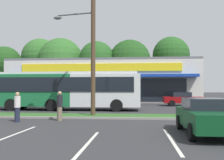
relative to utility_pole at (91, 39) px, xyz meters
name	(u,v)px	position (x,y,z in m)	size (l,w,h in m)	color
grass_median	(61,116)	(-2.00, 0.04, -5.05)	(56.00, 2.20, 0.12)	#2D5B23
curb_lip	(55,118)	(-2.00, -1.18, -5.05)	(56.00, 0.24, 0.12)	gray
parking_stripe_2	(11,136)	(-1.93, -7.00, -5.11)	(0.12, 4.80, 0.01)	silver
parking_stripe_3	(87,144)	(1.35, -8.30, -5.11)	(0.12, 4.80, 0.01)	silver
parking_stripe_4	(171,140)	(4.24, -7.26, -5.11)	(0.12, 4.80, 0.01)	silver
storefront_building	(106,81)	(-1.71, 22.81, -2.19)	(25.78, 14.88, 5.83)	beige
tree_far_left	(4,64)	(-23.48, 33.06, 1.70)	(6.90, 6.90, 10.28)	#473323
tree_left	(40,57)	(-15.70, 32.12, 2.78)	(7.22, 7.22, 11.51)	#473323
tree_mid_left	(61,61)	(-11.01, 30.06, 1.87)	(8.27, 8.27, 11.13)	#473323
tree_mid	(97,59)	(-4.00, 28.16, 1.92)	(6.12, 6.12, 10.11)	#473323
tree_mid_right	(130,60)	(1.77, 28.87, 1.64)	(7.27, 7.27, 10.40)	#473323
tree_right	(171,55)	(9.29, 31.93, 2.89)	(6.75, 6.75, 11.40)	#473323
utility_pole	(91,39)	(0.00, 0.00, 0.00)	(3.13, 2.38, 9.53)	#4C3826
city_bus	(67,89)	(-3.03, 5.13, -3.34)	(12.73, 2.73, 3.25)	#196638
car_1	(207,116)	(5.83, -6.01, -4.35)	(2.00, 4.37, 1.46)	#0C3F1E
car_2	(22,98)	(-9.70, 10.88, -4.30)	(4.19, 1.99, 1.57)	navy
car_3	(183,99)	(7.88, 11.46, -4.36)	(4.19, 1.91, 1.45)	maroon
pedestrian_by_pole	(17,107)	(-3.60, -2.98, -4.28)	(0.33, 0.33, 1.66)	#1E2338
pedestrian_mid	(60,106)	(-1.43, -2.22, -4.26)	(0.34, 0.34, 1.70)	#726651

